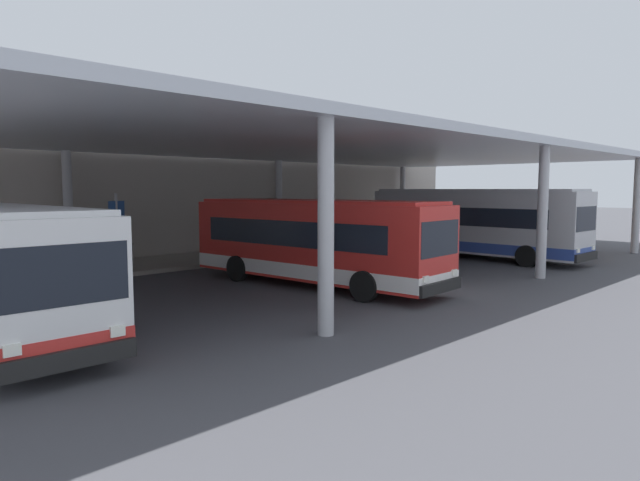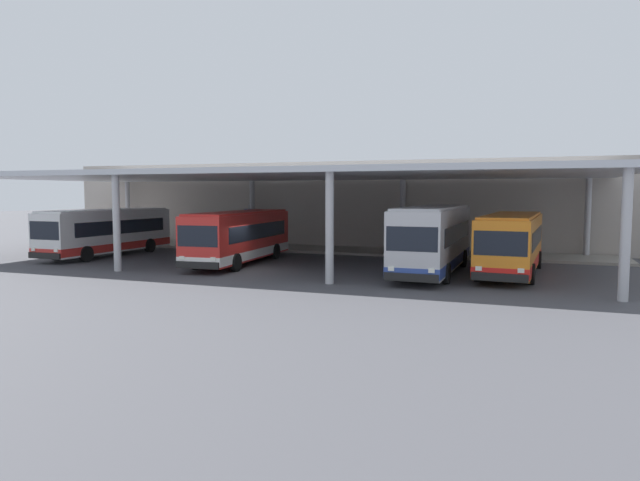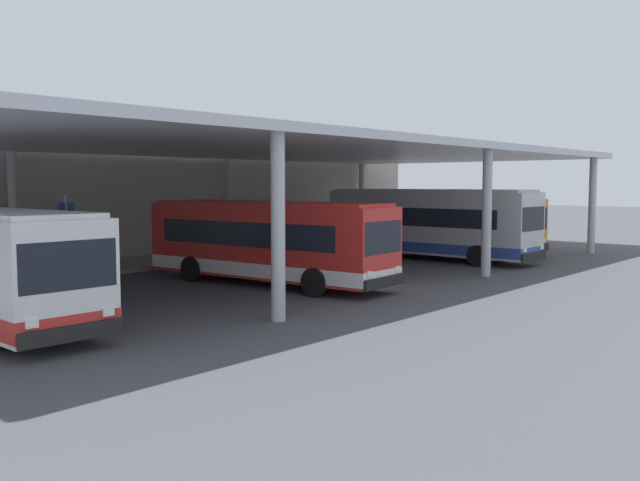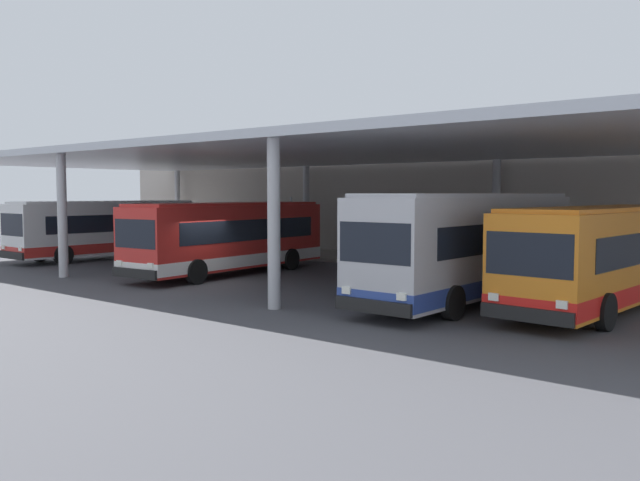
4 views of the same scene
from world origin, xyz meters
TOP-DOWN VIEW (x-y plane):
  - ground_plane at (0.00, 0.00)m, footprint 200.00×200.00m
  - platform_kerb at (0.00, 11.75)m, footprint 42.00×4.50m
  - station_building_facade at (0.00, 15.00)m, footprint 48.00×1.60m
  - canopy_shelter at (0.00, 5.50)m, footprint 40.00×17.00m
  - bus_nearest_bay at (-11.96, 3.35)m, footprint 2.86×10.57m
  - bus_second_bay at (-1.46, 2.73)m, footprint 3.26×10.68m
  - bus_middle_bay at (10.17, 2.80)m, footprint 2.81×11.36m
  - bus_far_bay at (14.08, 3.82)m, footprint 3.16×10.66m
  - bench_waiting at (-7.50, 11.82)m, footprint 1.80×0.45m
  - trash_bin at (-4.46, 11.49)m, footprint 0.52×0.52m
  - banner_sign at (-5.15, 10.94)m, footprint 0.70×0.12m

SIDE VIEW (x-z plane):
  - ground_plane at x=0.00m, z-range 0.00..0.00m
  - platform_kerb at x=0.00m, z-range 0.00..0.18m
  - bench_waiting at x=-7.50m, z-range 0.20..1.12m
  - trash_bin at x=-4.46m, z-range 0.19..1.17m
  - bus_nearest_bay at x=-11.96m, z-range 0.07..3.24m
  - bus_second_bay at x=-1.46m, z-range 0.07..3.24m
  - bus_far_bay at x=14.08m, z-range 0.07..3.24m
  - bus_middle_bay at x=10.17m, z-range 0.06..3.63m
  - banner_sign at x=-5.15m, z-range 0.38..3.58m
  - station_building_facade at x=0.00m, z-range 0.00..6.73m
  - canopy_shelter at x=0.00m, z-range 2.54..8.09m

